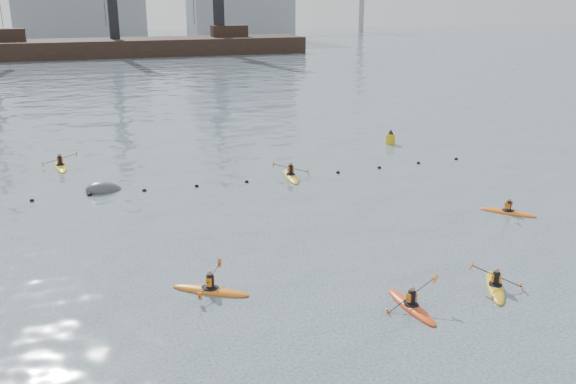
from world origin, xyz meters
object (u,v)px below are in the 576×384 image
Objects in this scene: nav_buoy at (390,139)px; kayaker_3 at (291,175)px; kayaker_4 at (508,212)px; mooring_buoy at (104,191)px; kayaker_2 at (210,289)px; kayaker_1 at (495,286)px; kayaker_5 at (61,166)px; kayaker_0 at (411,306)px.

kayaker_3 is at bearing -149.56° from nav_buoy.
mooring_buoy is (-19.39, 10.80, -0.09)m from kayaker_4.
mooring_buoy is (-3.04, 14.37, -0.09)m from kayaker_2.
kayaker_5 is (-15.77, 23.89, 0.01)m from kayaker_1.
kayaker_0 reaches higher than kayaker_3.
mooring_buoy is at bearing -166.55° from nav_buoy.
kayaker_4 is at bearing -42.99° from kayaker_2.
nav_buoy reaches higher than kayaker_1.
kayaker_5 is (-11.94, 24.19, 0.01)m from kayaker_0.
mooring_buoy is at bearing -73.90° from kayaker_5.
kayaker_0 reaches higher than kayaker_5.
nav_buoy reaches higher than mooring_buoy.
kayaker_1 is at bearing -61.54° from kayaker_5.
kayaker_4 is at bearing -96.39° from nav_buoy.
kayaker_1 reaches higher than mooring_buoy.
kayaker_4 is at bearing 79.17° from kayaker_1.
kayaker_5 is at bearing 153.79° from kayaker_1.
kayaker_1 reaches higher than kayaker_5.
nav_buoy reaches higher than kayaker_3.
kayaker_2 is at bearing -167.40° from kayaker_1.
kayaker_0 is 2.36× the size of nav_buoy.
kayaker_0 is at bearing -62.02° from mooring_buoy.
kayaker_2 is 21.28m from kayaker_5.
kayaker_1 is 0.84× the size of kayaker_5.
kayaker_3 reaches higher than kayaker_2.
kayaker_3 is 11.74m from nav_buoy.
kayaker_1 is at bearing -108.92° from nav_buoy.
kayaker_0 is 20.35m from mooring_buoy.
mooring_buoy is (-11.05, 0.89, -0.10)m from kayaker_3.
kayaker_0 is 26.97m from kayaker_5.
kayaker_2 is at bearing -78.04° from mooring_buoy.
nav_buoy is (21.17, 5.06, 0.39)m from mooring_buoy.
kayaker_0 is 7.44m from kayaker_2.
kayaker_1 is 1.34× the size of mooring_buoy.
kayaker_0 is 0.87× the size of kayaker_3.
kayaker_5 is 1.59× the size of mooring_buoy.
nav_buoy is (1.77, 15.86, 0.30)m from kayaker_4.
nav_buoy is (23.56, -1.15, 0.28)m from kayaker_5.
kayaker_0 is at bearing -5.26° from kayaker_4.
kayaker_0 is at bearing -145.17° from kayaker_1.
nav_buoy is at bearing 101.44° from kayaker_1.
mooring_buoy is at bearing 157.48° from kayaker_1.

